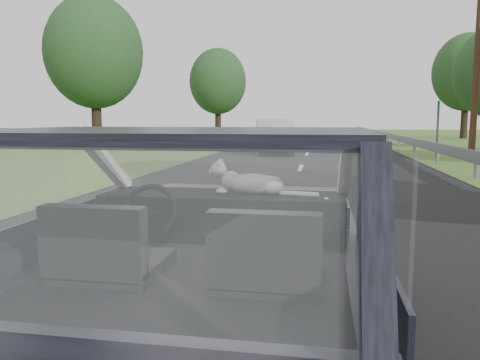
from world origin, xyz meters
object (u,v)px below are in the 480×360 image
at_px(subject_car, 199,262).
at_px(highway_sign, 437,129).
at_px(utility_pole, 477,58).
at_px(other_car, 275,136).
at_px(cat, 253,183).

xyz_separation_m(subject_car, highway_sign, (5.11, 17.24, 0.38)).
bearing_deg(highway_sign, utility_pole, -48.69).
relative_size(subject_car, other_car, 0.87).
distance_m(highway_sign, utility_pole, 3.13).
bearing_deg(utility_pole, subject_car, -110.81).
relative_size(other_car, utility_pole, 0.63).
xyz_separation_m(other_car, highway_sign, (6.55, -1.04, 0.35)).
bearing_deg(other_car, subject_car, -94.99).
height_order(cat, other_car, other_car).
distance_m(subject_car, utility_pole, 16.92).
height_order(cat, highway_sign, highway_sign).
distance_m(cat, highway_sign, 17.32).
bearing_deg(other_car, cat, -94.19).
relative_size(highway_sign, utility_pole, 0.30).
xyz_separation_m(cat, utility_pole, (5.73, 14.95, 2.55)).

